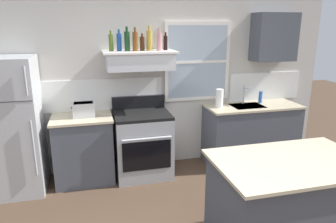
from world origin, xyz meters
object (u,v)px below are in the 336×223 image
bottle_champagne_gold_foil (149,40)px  paper_towel_roll (219,98)px  bottle_blue_liqueur (119,42)px  kitchen_island (288,206)px  bottle_brown_stout (142,43)px  refrigerator (11,127)px  dish_soap_bottle (260,97)px  bottle_rose_pink (159,41)px  toaster (84,109)px  bottle_amber_wine (135,41)px  stove_range (143,144)px  bottle_olive_oil_square (111,42)px  bottle_dark_green_wine (127,41)px  bottle_balsamic_dark (165,43)px

bottle_champagne_gold_foil → paper_towel_roll: (1.00, -0.12, -0.84)m
bottle_blue_liqueur → kitchen_island: size_ratio=0.20×
bottle_brown_stout → refrigerator: bearing=-175.6°
bottle_champagne_gold_foil → dish_soap_bottle: size_ratio=1.79×
bottle_champagne_gold_foil → bottle_rose_pink: bearing=-41.6°
bottle_champagne_gold_foil → kitchen_island: bearing=-66.1°
refrigerator → bottle_blue_liqueur: 1.73m
toaster → bottle_blue_liqueur: bottle_blue_liqueur is taller
toaster → bottle_brown_stout: bearing=5.7°
bottle_amber_wine → paper_towel_roll: 1.46m
bottle_champagne_gold_foil → bottle_amber_wine: bearing=-156.6°
bottle_rose_pink → paper_towel_roll: bottle_rose_pink is taller
refrigerator → toaster: refrigerator is taller
bottle_brown_stout → bottle_rose_pink: (0.22, -0.06, 0.03)m
toaster → bottle_rose_pink: bottle_rose_pink is taller
bottle_rose_pink → stove_range: bearing=-169.0°
bottle_olive_oil_square → bottle_rose_pink: bottle_rose_pink is taller
toaster → kitchen_island: size_ratio=0.21×
refrigerator → bottle_brown_stout: bottle_brown_stout is taller
bottle_amber_wine → bottle_brown_stout: (0.10, 0.04, -0.03)m
bottle_amber_wine → paper_towel_roll: bearing=-1.3°
bottle_olive_oil_square → kitchen_island: bottle_olive_oil_square is taller
bottle_blue_liqueur → dish_soap_bottle: (2.13, -0.01, -0.86)m
bottle_dark_green_wine → paper_towel_roll: bottle_dark_green_wine is taller
refrigerator → bottle_dark_green_wine: 1.81m
toaster → bottle_rose_pink: 1.34m
bottle_amber_wine → kitchen_island: (1.10, -1.93, -1.42)m
bottle_blue_liqueur → bottle_brown_stout: size_ratio=1.24×
bottle_blue_liqueur → dish_soap_bottle: 2.30m
refrigerator → bottle_olive_oil_square: (1.29, 0.18, 1.00)m
refrigerator → bottle_balsamic_dark: size_ratio=7.22×
bottle_dark_green_wine → bottle_balsamic_dark: bearing=4.5°
toaster → bottle_champagne_gold_foil: bearing=7.8°
bottle_amber_wine → bottle_rose_pink: (0.32, -0.01, -0.00)m
bottle_dark_green_wine → bottle_amber_wine: bottle_dark_green_wine is taller
stove_range → dish_soap_bottle: (1.88, 0.14, 0.54)m
bottle_blue_liqueur → dish_soap_bottle: bottle_blue_liqueur is taller
bottle_brown_stout → bottle_balsamic_dark: bottle_balsamic_dark is taller
bottle_blue_liqueur → bottle_dark_green_wine: bottle_dark_green_wine is taller
bottle_champagne_gold_foil → refrigerator: bearing=-174.4°
bottle_champagne_gold_foil → toaster: bearing=-172.2°
bottle_rose_pink → bottle_olive_oil_square: bearing=170.6°
stove_range → bottle_olive_oil_square: bearing=156.8°
bottle_brown_stout → bottle_champagne_gold_foil: bearing=22.9°
stove_range → dish_soap_bottle: same height
bottle_dark_green_wine → bottle_rose_pink: 0.42m
bottle_blue_liqueur → bottle_balsamic_dark: (0.62, -0.03, -0.02)m
bottle_olive_oil_square → bottle_balsamic_dark: bottle_olive_oil_square is taller
refrigerator → bottle_blue_liqueur: bearing=7.1°
refrigerator → stove_range: 1.70m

